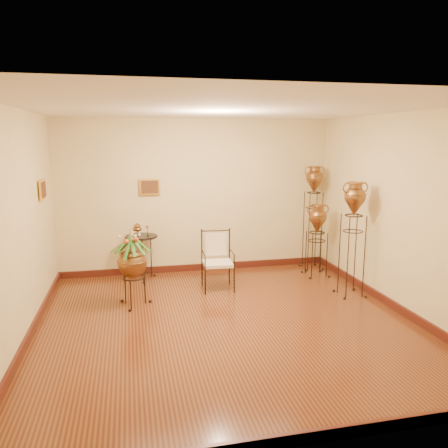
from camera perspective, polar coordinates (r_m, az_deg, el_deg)
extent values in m
plane|color=brown|center=(6.02, 0.33, -12.74)|extent=(5.00, 5.00, 0.00)
cube|color=#461810|center=(8.30, -3.45, -5.64)|extent=(5.00, 0.04, 0.12)
cube|color=#461810|center=(3.93, 9.20, -26.02)|extent=(5.00, 0.04, 0.12)
cube|color=#461810|center=(6.01, -24.09, -13.16)|extent=(0.04, 5.00, 0.12)
cube|color=#461810|center=(6.94, 21.04, -9.70)|extent=(0.04, 5.00, 0.12)
cube|color=#EDB745|center=(7.90, -9.68, 4.79)|extent=(0.36, 0.03, 0.29)
cube|color=#EDB745|center=(6.99, -22.62, 4.17)|extent=(0.03, 0.36, 0.29)
cube|color=#FAE1BD|center=(7.14, -0.83, -5.18)|extent=(0.49, 0.45, 0.05)
cube|color=#FAE1BD|center=(7.07, -0.84, -3.05)|extent=(0.36, 0.04, 0.38)
cylinder|color=black|center=(7.71, -10.74, -1.57)|extent=(0.54, 0.54, 0.02)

